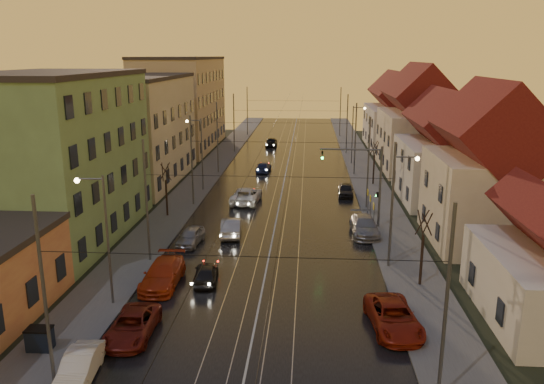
% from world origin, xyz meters
% --- Properties ---
extents(ground, '(160.00, 160.00, 0.00)m').
position_xyz_m(ground, '(0.00, 0.00, 0.00)').
color(ground, black).
rests_on(ground, ground).
extents(road, '(16.00, 120.00, 0.04)m').
position_xyz_m(road, '(0.00, 40.00, 0.02)').
color(road, black).
rests_on(road, ground).
extents(sidewalk_left, '(4.00, 120.00, 0.15)m').
position_xyz_m(sidewalk_left, '(-10.00, 40.00, 0.07)').
color(sidewalk_left, '#4C4C4C').
rests_on(sidewalk_left, ground).
extents(sidewalk_right, '(4.00, 120.00, 0.15)m').
position_xyz_m(sidewalk_right, '(10.00, 40.00, 0.07)').
color(sidewalk_right, '#4C4C4C').
rests_on(sidewalk_right, ground).
extents(tram_rail_0, '(0.06, 120.00, 0.03)m').
position_xyz_m(tram_rail_0, '(-2.20, 40.00, 0.06)').
color(tram_rail_0, gray).
rests_on(tram_rail_0, road).
extents(tram_rail_1, '(0.06, 120.00, 0.03)m').
position_xyz_m(tram_rail_1, '(-0.77, 40.00, 0.06)').
color(tram_rail_1, gray).
rests_on(tram_rail_1, road).
extents(tram_rail_2, '(0.06, 120.00, 0.03)m').
position_xyz_m(tram_rail_2, '(0.77, 40.00, 0.06)').
color(tram_rail_2, gray).
rests_on(tram_rail_2, road).
extents(tram_rail_3, '(0.06, 120.00, 0.03)m').
position_xyz_m(tram_rail_3, '(2.20, 40.00, 0.06)').
color(tram_rail_3, gray).
rests_on(tram_rail_3, road).
extents(apartment_left_1, '(10.00, 18.00, 13.00)m').
position_xyz_m(apartment_left_1, '(-17.50, 14.00, 6.50)').
color(apartment_left_1, '#5E7F51').
rests_on(apartment_left_1, ground).
extents(apartment_left_2, '(10.00, 20.00, 12.00)m').
position_xyz_m(apartment_left_2, '(-17.50, 34.00, 6.00)').
color(apartment_left_2, tan).
rests_on(apartment_left_2, ground).
extents(apartment_left_3, '(10.00, 24.00, 14.00)m').
position_xyz_m(apartment_left_3, '(-17.50, 58.00, 7.00)').
color(apartment_left_3, tan).
rests_on(apartment_left_3, ground).
extents(house_right_1, '(8.67, 10.20, 10.80)m').
position_xyz_m(house_right_1, '(17.00, 15.00, 5.45)').
color(house_right_1, '#C0B193').
rests_on(house_right_1, ground).
extents(house_right_2, '(9.18, 12.24, 9.20)m').
position_xyz_m(house_right_2, '(17.00, 28.00, 4.64)').
color(house_right_2, silver).
rests_on(house_right_2, ground).
extents(house_right_3, '(9.18, 14.28, 11.50)m').
position_xyz_m(house_right_3, '(17.00, 43.00, 5.80)').
color(house_right_3, '#C0B193').
rests_on(house_right_3, ground).
extents(house_right_4, '(9.18, 16.32, 10.00)m').
position_xyz_m(house_right_4, '(17.00, 61.00, 5.05)').
color(house_right_4, silver).
rests_on(house_right_4, ground).
extents(catenary_pole_l_0, '(0.16, 0.16, 9.00)m').
position_xyz_m(catenary_pole_l_0, '(-8.60, -6.00, 4.50)').
color(catenary_pole_l_0, '#595B60').
rests_on(catenary_pole_l_0, ground).
extents(catenary_pole_r_0, '(0.16, 0.16, 9.00)m').
position_xyz_m(catenary_pole_r_0, '(8.60, -6.00, 4.50)').
color(catenary_pole_r_0, '#595B60').
rests_on(catenary_pole_r_0, ground).
extents(catenary_pole_l_1, '(0.16, 0.16, 9.00)m').
position_xyz_m(catenary_pole_l_1, '(-8.60, 9.00, 4.50)').
color(catenary_pole_l_1, '#595B60').
rests_on(catenary_pole_l_1, ground).
extents(catenary_pole_r_1, '(0.16, 0.16, 9.00)m').
position_xyz_m(catenary_pole_r_1, '(8.60, 9.00, 4.50)').
color(catenary_pole_r_1, '#595B60').
rests_on(catenary_pole_r_1, ground).
extents(catenary_pole_l_2, '(0.16, 0.16, 9.00)m').
position_xyz_m(catenary_pole_l_2, '(-8.60, 24.00, 4.50)').
color(catenary_pole_l_2, '#595B60').
rests_on(catenary_pole_l_2, ground).
extents(catenary_pole_r_2, '(0.16, 0.16, 9.00)m').
position_xyz_m(catenary_pole_r_2, '(8.60, 24.00, 4.50)').
color(catenary_pole_r_2, '#595B60').
rests_on(catenary_pole_r_2, ground).
extents(catenary_pole_l_3, '(0.16, 0.16, 9.00)m').
position_xyz_m(catenary_pole_l_3, '(-8.60, 39.00, 4.50)').
color(catenary_pole_l_3, '#595B60').
rests_on(catenary_pole_l_3, ground).
extents(catenary_pole_r_3, '(0.16, 0.16, 9.00)m').
position_xyz_m(catenary_pole_r_3, '(8.60, 39.00, 4.50)').
color(catenary_pole_r_3, '#595B60').
rests_on(catenary_pole_r_3, ground).
extents(catenary_pole_l_4, '(0.16, 0.16, 9.00)m').
position_xyz_m(catenary_pole_l_4, '(-8.60, 54.00, 4.50)').
color(catenary_pole_l_4, '#595B60').
rests_on(catenary_pole_l_4, ground).
extents(catenary_pole_r_4, '(0.16, 0.16, 9.00)m').
position_xyz_m(catenary_pole_r_4, '(8.60, 54.00, 4.50)').
color(catenary_pole_r_4, '#595B60').
rests_on(catenary_pole_r_4, ground).
extents(catenary_pole_l_5, '(0.16, 0.16, 9.00)m').
position_xyz_m(catenary_pole_l_5, '(-8.60, 72.00, 4.50)').
color(catenary_pole_l_5, '#595B60').
rests_on(catenary_pole_l_5, ground).
extents(catenary_pole_r_5, '(0.16, 0.16, 9.00)m').
position_xyz_m(catenary_pole_r_5, '(8.60, 72.00, 4.50)').
color(catenary_pole_r_5, '#595B60').
rests_on(catenary_pole_r_5, ground).
extents(street_lamp_0, '(1.75, 0.32, 8.00)m').
position_xyz_m(street_lamp_0, '(-9.10, 2.00, 4.89)').
color(street_lamp_0, '#595B60').
rests_on(street_lamp_0, ground).
extents(street_lamp_1, '(1.75, 0.32, 8.00)m').
position_xyz_m(street_lamp_1, '(9.10, 10.00, 4.89)').
color(street_lamp_1, '#595B60').
rests_on(street_lamp_1, ground).
extents(street_lamp_2, '(1.75, 0.32, 8.00)m').
position_xyz_m(street_lamp_2, '(-9.10, 30.00, 4.89)').
color(street_lamp_2, '#595B60').
rests_on(street_lamp_2, ground).
extents(street_lamp_3, '(1.75, 0.32, 8.00)m').
position_xyz_m(street_lamp_3, '(9.10, 46.00, 4.89)').
color(street_lamp_3, '#595B60').
rests_on(street_lamp_3, ground).
extents(traffic_light_mast, '(5.30, 0.32, 7.20)m').
position_xyz_m(traffic_light_mast, '(7.99, 18.00, 4.60)').
color(traffic_light_mast, '#595B60').
rests_on(traffic_light_mast, ground).
extents(bare_tree_0, '(1.09, 1.09, 5.11)m').
position_xyz_m(bare_tree_0, '(-10.20, 20.00, 2.49)').
color(bare_tree_0, black).
rests_on(bare_tree_0, ground).
extents(bare_tree_1, '(1.09, 1.09, 5.11)m').
position_xyz_m(bare_tree_1, '(10.20, 6.00, 2.49)').
color(bare_tree_1, black).
rests_on(bare_tree_1, ground).
extents(bare_tree_2, '(1.09, 1.09, 5.11)m').
position_xyz_m(bare_tree_2, '(10.40, 34.00, 2.49)').
color(bare_tree_2, black).
rests_on(bare_tree_2, ground).
extents(driving_car_0, '(1.89, 3.89, 1.28)m').
position_xyz_m(driving_car_0, '(-3.83, 5.69, 0.64)').
color(driving_car_0, black).
rests_on(driving_car_0, ground).
extents(driving_car_1, '(2.00, 4.67, 1.50)m').
position_xyz_m(driving_car_1, '(-3.50, 15.23, 0.75)').
color(driving_car_1, '#99999E').
rests_on(driving_car_1, ground).
extents(driving_car_2, '(2.99, 5.84, 1.58)m').
position_xyz_m(driving_car_2, '(-3.41, 25.31, 0.79)').
color(driving_car_2, silver).
rests_on(driving_car_2, ground).
extents(driving_car_3, '(1.84, 4.27, 1.22)m').
position_xyz_m(driving_car_3, '(-2.91, 40.29, 0.61)').
color(driving_car_3, '#19214C').
rests_on(driving_car_3, ground).
extents(driving_car_4, '(1.99, 4.68, 1.58)m').
position_xyz_m(driving_car_4, '(-3.26, 59.62, 0.79)').
color(driving_car_4, black).
rests_on(driving_car_4, ground).
extents(parked_left_0, '(1.76, 4.06, 1.30)m').
position_xyz_m(parked_left_0, '(-7.60, -5.49, 0.65)').
color(parked_left_0, silver).
rests_on(parked_left_0, ground).
extents(parked_left_1, '(2.26, 4.77, 1.31)m').
position_xyz_m(parked_left_1, '(-6.40, -1.54, 0.66)').
color(parked_left_1, maroon).
rests_on(parked_left_1, ground).
extents(parked_left_2, '(2.22, 5.39, 1.56)m').
position_xyz_m(parked_left_2, '(-6.54, 5.05, 0.78)').
color(parked_left_2, '#AE3011').
rests_on(parked_left_2, ground).
extents(parked_left_3, '(1.93, 4.04, 1.33)m').
position_xyz_m(parked_left_3, '(-6.42, 12.78, 0.67)').
color(parked_left_3, gray).
rests_on(parked_left_3, ground).
extents(parked_right_0, '(2.99, 5.51, 1.47)m').
position_xyz_m(parked_right_0, '(7.60, 0.22, 0.73)').
color(parked_right_0, maroon).
rests_on(parked_right_0, ground).
extents(parked_right_1, '(2.32, 5.31, 1.52)m').
position_xyz_m(parked_right_1, '(7.60, 16.12, 0.76)').
color(parked_right_1, gray).
rests_on(parked_right_1, ground).
extents(parked_right_2, '(1.74, 3.99, 1.34)m').
position_xyz_m(parked_right_2, '(6.87, 28.74, 0.67)').
color(parked_right_2, black).
rests_on(parked_right_2, ground).
extents(dumpster, '(1.22, 0.83, 1.10)m').
position_xyz_m(dumpster, '(-10.57, -3.35, 0.70)').
color(dumpster, black).
rests_on(dumpster, sidewalk_left).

